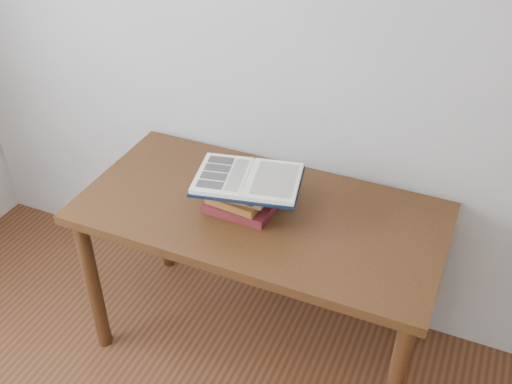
% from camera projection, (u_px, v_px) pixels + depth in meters
% --- Properties ---
extents(desk, '(1.37, 0.68, 0.73)m').
position_uv_depth(desk, '(260.00, 230.00, 2.29)').
color(desk, '#4D2C13').
rests_on(desk, ground).
extents(book_stack, '(0.25, 0.19, 0.13)m').
position_uv_depth(book_stack, '(240.00, 195.00, 2.20)').
color(book_stack, maroon).
rests_on(book_stack, desk).
extents(open_book, '(0.42, 0.33, 0.03)m').
position_uv_depth(open_book, '(248.00, 179.00, 2.14)').
color(open_book, black).
rests_on(open_book, book_stack).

